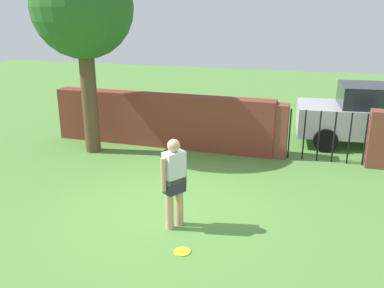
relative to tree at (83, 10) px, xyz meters
The scene contains 7 objects.
ground_plane 5.47m from the tree, 40.30° to the right, with size 40.00×40.00×0.00m, color #568C3D.
brick_wall 3.48m from the tree, 32.11° to the left, with size 6.27×0.50×1.47m, color brown.
tree is the anchor object (origin of this frame).
person 5.49m from the tree, 42.67° to the right, with size 0.38×0.47×1.62m.
fence_gate 6.77m from the tree, ahead, with size 2.78×0.44×1.40m.
car 8.28m from the tree, 20.69° to the left, with size 4.34×2.22×1.72m.
frisbee_yellow 6.63m from the tree, 45.59° to the right, with size 0.27×0.27×0.02m, color yellow.
Camera 1 is at (2.59, -6.66, 3.65)m, focal length 38.32 mm.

